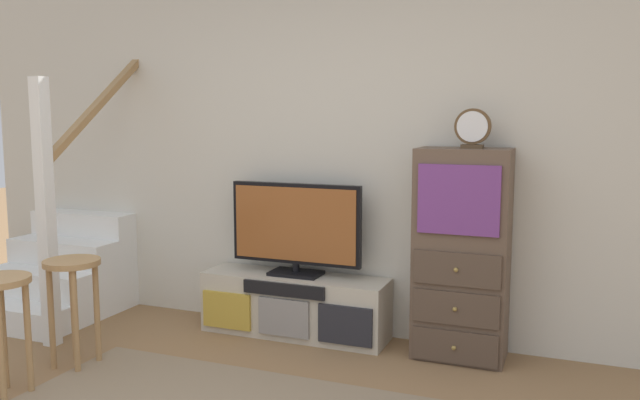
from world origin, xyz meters
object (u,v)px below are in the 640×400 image
at_px(side_cabinet, 461,255).
at_px(bar_stool_far, 73,287).
at_px(media_console, 295,305).
at_px(bar_stool_near, 0,308).
at_px(desk_clock, 473,128).
at_px(television, 296,227).

bearing_deg(side_cabinet, bar_stool_far, -154.80).
relative_size(media_console, side_cabinet, 0.99).
bearing_deg(side_cabinet, bar_stool_near, -145.48).
distance_m(side_cabinet, desk_clock, 0.80).
relative_size(desk_clock, bar_stool_far, 0.36).
distance_m(bar_stool_near, bar_stool_far, 0.51).
xyz_separation_m(television, bar_stool_far, (-1.04, -1.05, -0.27)).
xyz_separation_m(side_cabinet, bar_stool_near, (-2.24, -1.54, -0.16)).
distance_m(side_cabinet, bar_stool_near, 2.72).
relative_size(media_console, television, 1.39).
relative_size(bar_stool_near, bar_stool_far, 1.01).
bearing_deg(bar_stool_near, media_console, 54.75).
bearing_deg(bar_stool_far, media_console, 44.58).
relative_size(television, bar_stool_far, 1.42).
relative_size(television, side_cabinet, 0.71).
height_order(media_console, bar_stool_far, bar_stool_far).
relative_size(television, bar_stool_near, 1.41).
height_order(television, desk_clock, desk_clock).
bearing_deg(bar_stool_near, desk_clock, 33.68).
relative_size(side_cabinet, bar_stool_near, 1.98).
distance_m(media_console, bar_stool_near, 1.89).
xyz_separation_m(television, bar_stool_near, (-1.08, -1.55, -0.27)).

